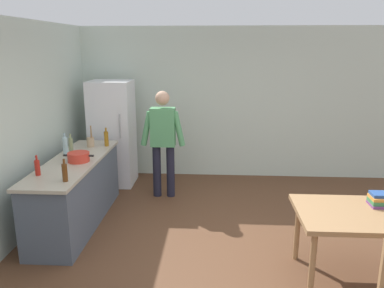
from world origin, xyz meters
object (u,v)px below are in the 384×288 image
bottle_beer_brown (65,172)px  bottle_oil_amber (106,138)px  refrigerator (113,133)px  person (163,137)px  bottle_vinegar_tall (71,147)px  cooking_pot (79,157)px  bottle_sauce_red (37,167)px  utensil_jar (91,142)px  book_stack (382,200)px  dining_table (367,219)px  bottle_water_clear (65,145)px

bottle_beer_brown → bottle_oil_amber: (0.03, 1.55, 0.01)m
bottle_beer_brown → refrigerator: bearing=92.4°
person → bottle_vinegar_tall: bearing=-142.0°
person → bottle_beer_brown: (-0.85, -1.84, 0.03)m
cooking_pot → bottle_sauce_red: bearing=-116.8°
utensil_jar → bottle_vinegar_tall: size_ratio=1.00×
bottle_beer_brown → book_stack: (3.41, -0.12, -0.19)m
bottle_oil_amber → refrigerator: bearing=98.9°
dining_table → bottle_vinegar_tall: bottle_vinegar_tall is taller
refrigerator → book_stack: bearing=-35.7°
cooking_pot → bottle_vinegar_tall: size_ratio=1.25×
cooking_pot → utensil_jar: (-0.08, 0.75, 0.02)m
bottle_oil_amber → person: bearing=19.7°
bottle_oil_amber → bottle_sauce_red: (-0.43, -1.37, -0.02)m
bottle_vinegar_tall → bottle_oil_amber: bottle_vinegar_tall is taller
utensil_jar → book_stack: (3.60, -1.62, -0.17)m
dining_table → bottle_oil_amber: 3.69m
refrigerator → bottle_beer_brown: refrigerator is taller
person → bottle_oil_amber: (-0.82, -0.29, 0.04)m
utensil_jar → bottle_oil_amber: (0.23, 0.06, 0.04)m
person → bottle_water_clear: person is taller
bottle_beer_brown → bottle_sauce_red: size_ratio=1.08×
refrigerator → person: (0.95, -0.55, 0.08)m
refrigerator → bottle_vinegar_tall: (-0.18, -1.44, 0.14)m
bottle_sauce_red → cooking_pot: bearing=63.2°
dining_table → bottle_oil_amber: bearing=149.7°
cooking_pot → bottle_water_clear: bearing=132.3°
utensil_jar → person: bearing=18.5°
refrigerator → person: 1.10m
person → bottle_oil_amber: 0.87m
bottle_water_clear → bottle_beer_brown: bottle_water_clear is taller
utensil_jar → dining_table: bearing=-27.9°
utensil_jar → bottle_sauce_red: 1.33m
bottle_sauce_red → book_stack: bottle_sauce_red is taller
person → cooking_pot: (-0.96, -1.10, -0.02)m
person → bottle_vinegar_tall: person is taller
dining_table → book_stack: (0.21, 0.18, 0.14)m
dining_table → bottle_water_clear: size_ratio=4.67×
refrigerator → bottle_sauce_red: bearing=-97.6°
bottle_oil_amber → bottle_vinegar_tall: bearing=-118.0°
dining_table → bottle_vinegar_tall: bearing=160.1°
bottle_beer_brown → cooking_pot: bearing=98.5°
cooking_pot → book_stack: 3.63m
dining_table → refrigerator: bearing=140.7°
dining_table → bottle_water_clear: bottle_water_clear is taller
bottle_beer_brown → book_stack: bottle_beer_brown is taller
refrigerator → bottle_vinegar_tall: size_ratio=5.62×
book_stack → cooking_pot: bearing=166.2°
cooking_pot → book_stack: size_ratio=1.46×
bottle_vinegar_tall → bottle_water_clear: bottle_vinegar_tall is taller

